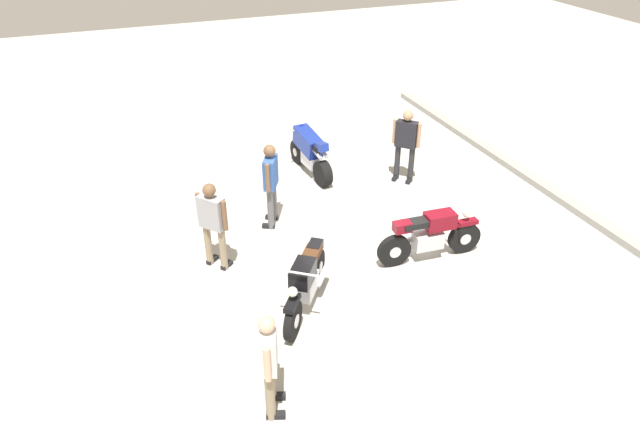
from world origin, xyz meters
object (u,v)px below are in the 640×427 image
motorcycle_black_cruiser (306,282)px  person_in_black_shirt (406,141)px  motorcycle_maroon_cruiser (430,235)px  person_in_gray_shirt (213,221)px  motorcycle_blue_sportbike (310,151)px  person_in_white_shirt (269,359)px  person_in_blue_shirt (271,180)px

motorcycle_black_cruiser → person_in_black_shirt: (-3.50, 3.72, 0.48)m
person_in_black_shirt → motorcycle_black_cruiser: bearing=-0.2°
motorcycle_maroon_cruiser → person_in_gray_shirt: (-1.20, -3.78, 0.47)m
person_in_black_shirt → person_in_gray_shirt: size_ratio=1.01×
motorcycle_blue_sportbike → person_in_black_shirt: 2.28m
person_in_gray_shirt → person_in_white_shirt: person_in_gray_shirt is taller
motorcycle_black_cruiser → person_in_blue_shirt: size_ratio=0.99×
person_in_gray_shirt → person_in_black_shirt: bearing=-18.9°
motorcycle_blue_sportbike → person_in_gray_shirt: person_in_gray_shirt is taller
motorcycle_maroon_cruiser → motorcycle_blue_sportbike: 4.22m
motorcycle_black_cruiser → motorcycle_blue_sportbike: (-4.62, 1.77, 0.07)m
person_in_blue_shirt → person_in_white_shirt: (4.56, -1.42, -0.11)m
person_in_white_shirt → motorcycle_black_cruiser: bearing=75.9°
motorcycle_black_cruiser → person_in_blue_shirt: (-2.74, 0.25, 0.51)m
motorcycle_maroon_cruiser → person_in_blue_shirt: (-2.25, -2.38, 0.51)m
motorcycle_black_cruiser → person_in_white_shirt: size_ratio=1.08×
motorcycle_blue_sportbike → person_in_gray_shirt: 4.16m
person_in_black_shirt → person_in_gray_shirt: bearing=-23.1°
motorcycle_black_cruiser → motorcycle_maroon_cruiser: bearing=136.6°
motorcycle_blue_sportbike → person_in_white_shirt: 7.09m
motorcycle_black_cruiser → person_in_black_shirt: 5.13m
motorcycle_maroon_cruiser → motorcycle_black_cruiser: bearing=-165.7°
motorcycle_black_cruiser → person_in_blue_shirt: person_in_blue_shirt is taller
motorcycle_maroon_cruiser → person_in_gray_shirt: person_in_gray_shirt is taller
person_in_blue_shirt → person_in_black_shirt: (-0.76, 3.47, -0.03)m
motorcycle_blue_sportbike → person_in_blue_shirt: person_in_blue_shirt is taller
motorcycle_maroon_cruiser → motorcycle_blue_sportbike: bearing=105.5°
person_in_blue_shirt → person_in_gray_shirt: person_in_blue_shirt is taller
motorcycle_blue_sportbike → person_in_blue_shirt: size_ratio=1.10×
motorcycle_black_cruiser → person_in_white_shirt: (1.82, -1.17, 0.40)m
motorcycle_maroon_cruiser → person_in_blue_shirt: size_ratio=1.18×
person_in_white_shirt → person_in_gray_shirt: bearing=108.2°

